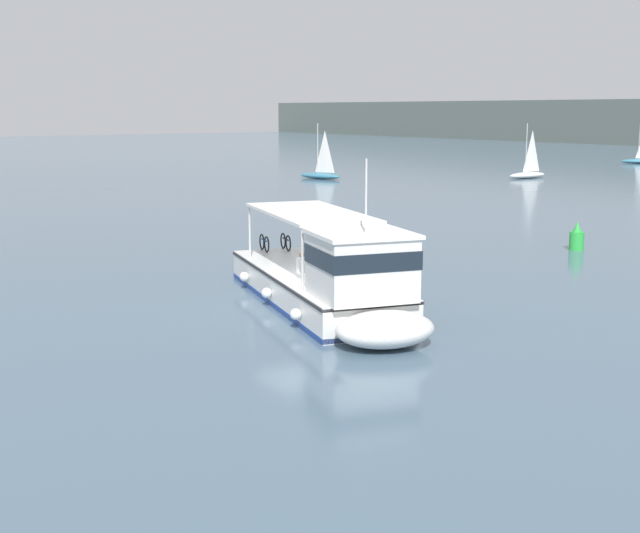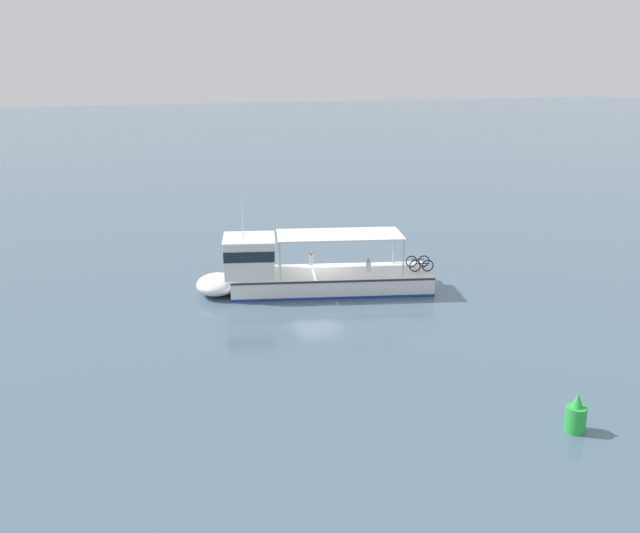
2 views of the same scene
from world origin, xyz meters
TOP-DOWN VIEW (x-y plane):
  - ground_plane at (0.00, 0.00)m, footprint 400.00×400.00m
  - ferry_main at (1.12, 0.54)m, footprint 13.06×6.46m
  - channel_buoy at (-2.49, 17.93)m, footprint 0.70×0.70m

SIDE VIEW (x-z plane):
  - ground_plane at x=0.00m, z-range 0.00..0.00m
  - channel_buoy at x=-2.49m, z-range -0.13..1.27m
  - ferry_main at x=1.12m, z-range -1.65..3.67m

